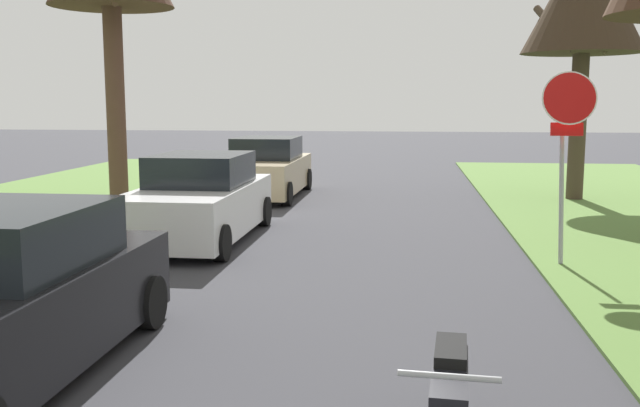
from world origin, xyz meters
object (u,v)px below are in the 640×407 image
object	(u,v)px
stop_sign_far	(567,126)
parked_sedan_white	(199,201)
parked_sedan_tan	(266,169)
parked_motorcycle	(449,406)

from	to	relation	value
stop_sign_far	parked_sedan_white	distance (m)	6.48
stop_sign_far	parked_sedan_white	bearing A→B (deg)	167.04
parked_sedan_tan	parked_sedan_white	bearing A→B (deg)	-90.40
parked_sedan_white	parked_motorcycle	size ratio (longest dim) A/B	2.15
stop_sign_far	parked_sedan_tan	world-z (taller)	stop_sign_far
parked_sedan_white	parked_sedan_tan	world-z (taller)	same
stop_sign_far	parked_motorcycle	distance (m)	7.02
parked_sedan_white	stop_sign_far	bearing A→B (deg)	-12.96
parked_motorcycle	parked_sedan_white	bearing A→B (deg)	117.31
stop_sign_far	parked_sedan_tan	xyz separation A→B (m)	(-6.12, 7.50, -1.45)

